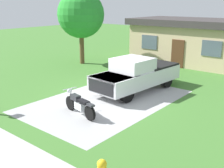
{
  "coord_description": "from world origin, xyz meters",
  "views": [
    {
      "loc": [
        8.58,
        -10.03,
        4.75
      ],
      "look_at": [
        0.24,
        0.09,
        0.9
      ],
      "focal_mm": 44.59,
      "sensor_mm": 36.0,
      "label": 1
    }
  ],
  "objects_px": {
    "pickup_truck": "(138,74)",
    "shade_tree": "(81,15)",
    "motorcycle": "(79,105)",
    "neighbor_house": "(192,40)"
  },
  "relations": [
    {
      "from": "pickup_truck",
      "to": "shade_tree",
      "type": "bearing_deg",
      "value": 157.47
    },
    {
      "from": "motorcycle",
      "to": "neighbor_house",
      "type": "xyz_separation_m",
      "value": [
        -1.02,
        13.74,
        1.32
      ]
    },
    {
      "from": "pickup_truck",
      "to": "neighbor_house",
      "type": "height_order",
      "value": "neighbor_house"
    },
    {
      "from": "motorcycle",
      "to": "shade_tree",
      "type": "xyz_separation_m",
      "value": [
        -7.62,
        7.67,
        3.38
      ]
    },
    {
      "from": "shade_tree",
      "to": "neighbor_house",
      "type": "xyz_separation_m",
      "value": [
        6.6,
        6.06,
        -2.06
      ]
    },
    {
      "from": "shade_tree",
      "to": "neighbor_house",
      "type": "height_order",
      "value": "shade_tree"
    },
    {
      "from": "motorcycle",
      "to": "shade_tree",
      "type": "bearing_deg",
      "value": 134.79
    },
    {
      "from": "shade_tree",
      "to": "neighbor_house",
      "type": "bearing_deg",
      "value": 42.58
    },
    {
      "from": "shade_tree",
      "to": "motorcycle",
      "type": "bearing_deg",
      "value": -45.21
    },
    {
      "from": "motorcycle",
      "to": "neighbor_house",
      "type": "distance_m",
      "value": 13.84
    }
  ]
}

